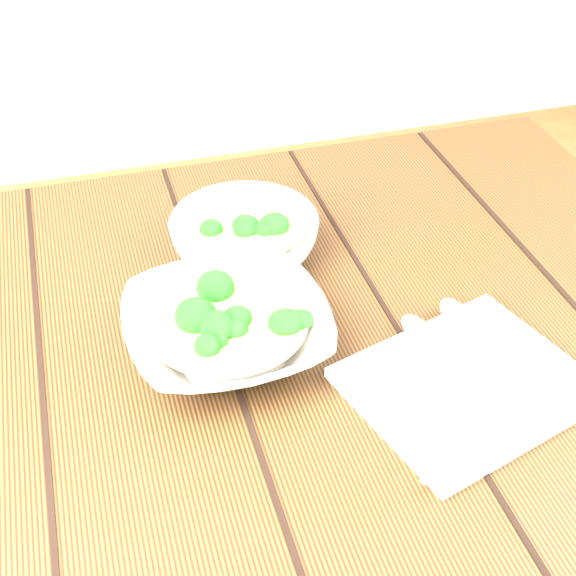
% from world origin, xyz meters
% --- Properties ---
extents(table, '(1.20, 0.80, 0.75)m').
position_xyz_m(table, '(0.00, 0.00, 0.63)').
color(table, black).
rests_on(table, ground).
extents(soup_bowl_front, '(0.23, 0.23, 0.07)m').
position_xyz_m(soup_bowl_front, '(-0.02, -0.02, 0.78)').
color(soup_bowl_front, silver).
rests_on(soup_bowl_front, table).
extents(soup_bowl_back, '(0.25, 0.25, 0.07)m').
position_xyz_m(soup_bowl_back, '(0.04, 0.14, 0.78)').
color(soup_bowl_back, silver).
rests_on(soup_bowl_back, table).
extents(trivet, '(0.11, 0.11, 0.03)m').
position_xyz_m(trivet, '(-0.03, 0.02, 0.76)').
color(trivet, black).
rests_on(trivet, table).
extents(napkin, '(0.28, 0.25, 0.01)m').
position_xyz_m(napkin, '(0.21, -0.15, 0.76)').
color(napkin, beige).
rests_on(napkin, table).
extents(spoon_left, '(0.03, 0.19, 0.01)m').
position_xyz_m(spoon_left, '(0.20, -0.10, 0.77)').
color(spoon_left, '#B0A99B').
rests_on(spoon_left, napkin).
extents(spoon_right, '(0.04, 0.19, 0.01)m').
position_xyz_m(spoon_right, '(0.24, -0.09, 0.77)').
color(spoon_right, '#B0A99B').
rests_on(spoon_right, napkin).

